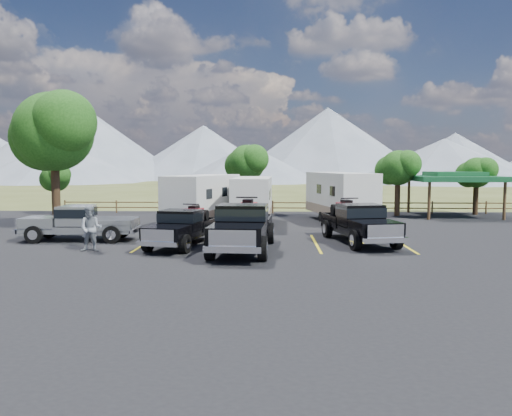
{
  "coord_description": "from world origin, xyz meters",
  "views": [
    {
      "loc": [
        -0.07,
        -19.25,
        3.74
      ],
      "look_at": [
        -0.85,
        5.23,
        1.6
      ],
      "focal_mm": 35.0,
      "sensor_mm": 36.0,
      "label": 1
    }
  ],
  "objects_px": {
    "trailer_right": "(340,196)",
    "person_a": "(89,230)",
    "rig_left": "(183,226)",
    "rig_center": "(243,226)",
    "pavilion": "(454,178)",
    "rig_right": "(358,222)",
    "person_b": "(91,229)",
    "pickup_silver": "(80,222)",
    "tree_big_nw": "(53,132)",
    "trailer_left": "(203,199)",
    "trailer_center": "(253,200)"
  },
  "relations": [
    {
      "from": "trailer_center",
      "to": "person_b",
      "type": "height_order",
      "value": "trailer_center"
    },
    {
      "from": "trailer_center",
      "to": "tree_big_nw",
      "type": "bearing_deg",
      "value": -167.98
    },
    {
      "from": "pavilion",
      "to": "rig_right",
      "type": "relative_size",
      "value": 0.96
    },
    {
      "from": "trailer_left",
      "to": "trailer_right",
      "type": "bearing_deg",
      "value": 28.08
    },
    {
      "from": "rig_right",
      "to": "trailer_left",
      "type": "xyz_separation_m",
      "value": [
        -8.28,
        6.35,
        0.61
      ]
    },
    {
      "from": "rig_left",
      "to": "person_a",
      "type": "distance_m",
      "value": 4.08
    },
    {
      "from": "rig_center",
      "to": "pickup_silver",
      "type": "bearing_deg",
      "value": 166.11
    },
    {
      "from": "rig_left",
      "to": "person_a",
      "type": "xyz_separation_m",
      "value": [
        -3.96,
        -0.97,
        -0.04
      ]
    },
    {
      "from": "pavilion",
      "to": "trailer_right",
      "type": "distance_m",
      "value": 9.78
    },
    {
      "from": "trailer_center",
      "to": "person_a",
      "type": "distance_m",
      "value": 11.25
    },
    {
      "from": "tree_big_nw",
      "to": "trailer_right",
      "type": "height_order",
      "value": "tree_big_nw"
    },
    {
      "from": "rig_left",
      "to": "trailer_center",
      "type": "bearing_deg",
      "value": 81.31
    },
    {
      "from": "tree_big_nw",
      "to": "person_b",
      "type": "xyz_separation_m",
      "value": [
        4.77,
        -7.44,
        -4.58
      ]
    },
    {
      "from": "pavilion",
      "to": "trailer_right",
      "type": "relative_size",
      "value": 0.68
    },
    {
      "from": "rig_right",
      "to": "trailer_right",
      "type": "height_order",
      "value": "trailer_right"
    },
    {
      "from": "trailer_right",
      "to": "person_b",
      "type": "height_order",
      "value": "trailer_right"
    },
    {
      "from": "tree_big_nw",
      "to": "pickup_silver",
      "type": "height_order",
      "value": "tree_big_nw"
    },
    {
      "from": "trailer_center",
      "to": "pickup_silver",
      "type": "distance_m",
      "value": 10.52
    },
    {
      "from": "rig_center",
      "to": "rig_right",
      "type": "distance_m",
      "value": 5.84
    },
    {
      "from": "rig_center",
      "to": "trailer_center",
      "type": "xyz_separation_m",
      "value": [
        0.06,
        9.14,
        0.44
      ]
    },
    {
      "from": "pavilion",
      "to": "pickup_silver",
      "type": "height_order",
      "value": "pavilion"
    },
    {
      "from": "person_a",
      "to": "pickup_silver",
      "type": "bearing_deg",
      "value": -85.08
    },
    {
      "from": "trailer_center",
      "to": "pickup_silver",
      "type": "xyz_separation_m",
      "value": [
        -8.19,
        -6.58,
        -0.63
      ]
    },
    {
      "from": "tree_big_nw",
      "to": "rig_right",
      "type": "distance_m",
      "value": 17.81
    },
    {
      "from": "pickup_silver",
      "to": "pavilion",
      "type": "bearing_deg",
      "value": 116.95
    },
    {
      "from": "rig_center",
      "to": "trailer_center",
      "type": "height_order",
      "value": "trailer_center"
    },
    {
      "from": "rig_left",
      "to": "trailer_center",
      "type": "distance_m",
      "value": 8.46
    },
    {
      "from": "pickup_silver",
      "to": "rig_center",
      "type": "bearing_deg",
      "value": 70.45
    },
    {
      "from": "trailer_left",
      "to": "trailer_right",
      "type": "xyz_separation_m",
      "value": [
        8.53,
        1.95,
        0.06
      ]
    },
    {
      "from": "pavilion",
      "to": "trailer_left",
      "type": "xyz_separation_m",
      "value": [
        -17.24,
        -6.26,
        -1.15
      ]
    },
    {
      "from": "person_a",
      "to": "pavilion",
      "type": "bearing_deg",
      "value": -170.03
    },
    {
      "from": "pavilion",
      "to": "person_b",
      "type": "xyz_separation_m",
      "value": [
        -20.77,
        -15.41,
        -1.77
      ]
    },
    {
      "from": "pavilion",
      "to": "tree_big_nw",
      "type": "bearing_deg",
      "value": -162.66
    },
    {
      "from": "rig_center",
      "to": "trailer_left",
      "type": "distance_m",
      "value": 9.24
    },
    {
      "from": "pavilion",
      "to": "rig_left",
      "type": "distance_m",
      "value": 22.07
    },
    {
      "from": "pickup_silver",
      "to": "trailer_right",
      "type": "bearing_deg",
      "value": 118.57
    },
    {
      "from": "trailer_right",
      "to": "person_b",
      "type": "relative_size",
      "value": 4.69
    },
    {
      "from": "rig_left",
      "to": "tree_big_nw",
      "type": "bearing_deg",
      "value": 156.77
    },
    {
      "from": "rig_left",
      "to": "rig_center",
      "type": "relative_size",
      "value": 0.84
    },
    {
      "from": "pickup_silver",
      "to": "person_a",
      "type": "xyz_separation_m",
      "value": [
        1.33,
        -2.31,
        -0.05
      ]
    },
    {
      "from": "trailer_center",
      "to": "person_a",
      "type": "height_order",
      "value": "trailer_center"
    },
    {
      "from": "rig_right",
      "to": "trailer_center",
      "type": "bearing_deg",
      "value": 116.59
    },
    {
      "from": "trailer_right",
      "to": "person_a",
      "type": "relative_size",
      "value": 5.44
    },
    {
      "from": "rig_right",
      "to": "trailer_right",
      "type": "xyz_separation_m",
      "value": [
        0.26,
        8.3,
        0.67
      ]
    },
    {
      "from": "tree_big_nw",
      "to": "trailer_left",
      "type": "bearing_deg",
      "value": 11.67
    },
    {
      "from": "pavilion",
      "to": "rig_left",
      "type": "height_order",
      "value": "pavilion"
    },
    {
      "from": "tree_big_nw",
      "to": "rig_right",
      "type": "relative_size",
      "value": 1.22
    },
    {
      "from": "trailer_left",
      "to": "pickup_silver",
      "type": "distance_m",
      "value": 8.1
    },
    {
      "from": "person_a",
      "to": "person_b",
      "type": "xyz_separation_m",
      "value": [
        0.33,
        -0.66,
        0.13
      ]
    },
    {
      "from": "tree_big_nw",
      "to": "person_a",
      "type": "distance_m",
      "value": 9.38
    }
  ]
}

